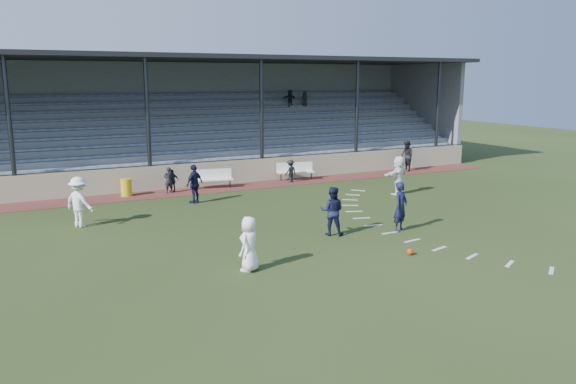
{
  "coord_description": "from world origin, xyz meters",
  "views": [
    {
      "loc": [
        -9.08,
        -15.69,
        5.44
      ],
      "look_at": [
        0.0,
        2.5,
        1.3
      ],
      "focal_mm": 35.0,
      "sensor_mm": 36.0,
      "label": 1
    }
  ],
  "objects_px": {
    "trash_bin": "(126,187)",
    "player_navy_lead": "(401,207)",
    "football": "(410,252)",
    "bench_right": "(295,170)",
    "bench_left": "(212,177)",
    "player_white_lead": "(249,244)",
    "official": "(407,156)"
  },
  "relations": [
    {
      "from": "bench_left",
      "to": "bench_right",
      "type": "xyz_separation_m",
      "value": [
        4.78,
        0.18,
        0.0
      ]
    },
    {
      "from": "bench_right",
      "to": "football",
      "type": "height_order",
      "value": "bench_right"
    },
    {
      "from": "bench_left",
      "to": "player_white_lead",
      "type": "height_order",
      "value": "player_white_lead"
    },
    {
      "from": "player_navy_lead",
      "to": "official",
      "type": "distance_m",
      "value": 13.59
    },
    {
      "from": "official",
      "to": "player_navy_lead",
      "type": "bearing_deg",
      "value": -32.43
    },
    {
      "from": "player_white_lead",
      "to": "player_navy_lead",
      "type": "xyz_separation_m",
      "value": [
        6.53,
        1.52,
        0.1
      ]
    },
    {
      "from": "trash_bin",
      "to": "player_navy_lead",
      "type": "distance_m",
      "value": 13.12
    },
    {
      "from": "bench_right",
      "to": "trash_bin",
      "type": "relative_size",
      "value": 2.52
    },
    {
      "from": "bench_left",
      "to": "player_navy_lead",
      "type": "bearing_deg",
      "value": -60.63
    },
    {
      "from": "bench_right",
      "to": "official",
      "type": "height_order",
      "value": "official"
    },
    {
      "from": "trash_bin",
      "to": "player_white_lead",
      "type": "relative_size",
      "value": 0.51
    },
    {
      "from": "bench_left",
      "to": "player_white_lead",
      "type": "bearing_deg",
      "value": -92.76
    },
    {
      "from": "bench_right",
      "to": "player_navy_lead",
      "type": "height_order",
      "value": "player_navy_lead"
    },
    {
      "from": "trash_bin",
      "to": "football",
      "type": "height_order",
      "value": "trash_bin"
    },
    {
      "from": "bench_left",
      "to": "player_navy_lead",
      "type": "distance_m",
      "value": 11.21
    },
    {
      "from": "player_white_lead",
      "to": "trash_bin",
      "type": "bearing_deg",
      "value": -122.84
    },
    {
      "from": "bench_left",
      "to": "player_white_lead",
      "type": "xyz_separation_m",
      "value": [
        -3.06,
        -12.18,
        0.21
      ]
    },
    {
      "from": "football",
      "to": "player_white_lead",
      "type": "xyz_separation_m",
      "value": [
        -5.05,
        0.91,
        0.69
      ]
    },
    {
      "from": "trash_bin",
      "to": "bench_right",
      "type": "bearing_deg",
      "value": 1.42
    },
    {
      "from": "trash_bin",
      "to": "player_navy_lead",
      "type": "bearing_deg",
      "value": -54.07
    },
    {
      "from": "bench_right",
      "to": "bench_left",
      "type": "bearing_deg",
      "value": -165.37
    },
    {
      "from": "football",
      "to": "official",
      "type": "relative_size",
      "value": 0.12
    },
    {
      "from": "bench_right",
      "to": "player_navy_lead",
      "type": "bearing_deg",
      "value": -84.46
    },
    {
      "from": "bench_left",
      "to": "football",
      "type": "xyz_separation_m",
      "value": [
        1.99,
        -13.09,
        -0.48
      ]
    },
    {
      "from": "bench_left",
      "to": "official",
      "type": "xyz_separation_m",
      "value": [
        12.05,
        -0.12,
        0.34
      ]
    },
    {
      "from": "player_navy_lead",
      "to": "bench_left",
      "type": "bearing_deg",
      "value": 82.7
    },
    {
      "from": "player_navy_lead",
      "to": "bench_right",
      "type": "bearing_deg",
      "value": 57.79
    },
    {
      "from": "bench_right",
      "to": "football",
      "type": "xyz_separation_m",
      "value": [
        -2.79,
        -13.28,
        -0.48
      ]
    },
    {
      "from": "football",
      "to": "player_navy_lead",
      "type": "bearing_deg",
      "value": 58.76
    },
    {
      "from": "player_white_lead",
      "to": "official",
      "type": "relative_size",
      "value": 0.89
    },
    {
      "from": "bench_right",
      "to": "trash_bin",
      "type": "distance_m",
      "value": 9.01
    },
    {
      "from": "bench_left",
      "to": "official",
      "type": "bearing_deg",
      "value": 10.78
    }
  ]
}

